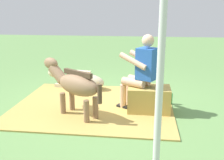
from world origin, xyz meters
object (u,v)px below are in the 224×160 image
at_px(person_seated, 141,70).
at_px(tent_pole_left, 160,72).
at_px(pony_standing, 74,84).
at_px(soda_bottle, 171,98).
at_px(pony_lying, 80,81).
at_px(hay_bale, 149,100).

bearing_deg(person_seated, tent_pole_left, 94.52).
height_order(person_seated, tent_pole_left, tent_pole_left).
xyz_separation_m(pony_standing, soda_bottle, (-1.61, -0.74, -0.42)).
relative_size(pony_lying, soda_bottle, 5.19).
bearing_deg(soda_bottle, hay_bale, 46.64).
distance_m(hay_bale, tent_pole_left, 2.49).
bearing_deg(pony_standing, tent_pole_left, 122.43).
distance_m(pony_standing, soda_bottle, 1.82).
xyz_separation_m(person_seated, tent_pole_left, (-0.18, 2.32, 0.52)).
distance_m(person_seated, pony_lying, 1.79).
xyz_separation_m(pony_standing, tent_pole_left, (-1.24, 1.96, 0.70)).
height_order(pony_standing, tent_pole_left, tent_pole_left).
bearing_deg(pony_standing, person_seated, -161.13).
height_order(pony_standing, pony_lying, pony_standing).
bearing_deg(pony_lying, tent_pole_left, 113.86).
distance_m(person_seated, pony_standing, 1.13).
bearing_deg(pony_lying, pony_standing, 100.28).
height_order(soda_bottle, tent_pole_left, tent_pole_left).
xyz_separation_m(person_seated, pony_lying, (1.32, -1.08, -0.53)).
bearing_deg(pony_lying, person_seated, 140.64).
distance_m(hay_bale, pony_lying, 1.86).
bearing_deg(soda_bottle, tent_pole_left, 82.17).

